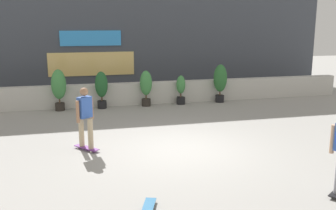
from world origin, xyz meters
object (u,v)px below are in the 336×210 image
at_px(potted_plant_1, 101,87).
at_px(potted_plant_4, 220,80).
at_px(skateboard_near_camera, 148,208).
at_px(skater_far_right, 85,116).
at_px(potted_plant_3, 181,89).
at_px(potted_plant_2, 146,86).
at_px(potted_plant_0, 59,87).

xyz_separation_m(potted_plant_1, potted_plant_4, (4.96, -0.00, 0.10)).
bearing_deg(potted_plant_4, skateboard_near_camera, -118.82).
relative_size(potted_plant_4, skateboard_near_camera, 1.96).
bearing_deg(skater_far_right, potted_plant_4, 41.01).
distance_m(skater_far_right, skateboard_near_camera, 3.97).
bearing_deg(potted_plant_3, skateboard_near_camera, -109.47).
bearing_deg(potted_plant_2, potted_plant_0, -180.00).
xyz_separation_m(potted_plant_1, skateboard_near_camera, (0.13, -8.78, -0.79)).
bearing_deg(skateboard_near_camera, potted_plant_2, 79.39).
distance_m(potted_plant_0, potted_plant_1, 1.61).
height_order(potted_plant_4, skateboard_near_camera, potted_plant_4).
height_order(potted_plant_0, skateboard_near_camera, potted_plant_0).
bearing_deg(potted_plant_3, potted_plant_1, 180.00).
bearing_deg(potted_plant_0, potted_plant_4, 0.00).
height_order(potted_plant_1, skater_far_right, skater_far_right).
bearing_deg(potted_plant_1, potted_plant_2, 0.00).
relative_size(potted_plant_3, potted_plant_4, 0.75).
height_order(potted_plant_2, skater_far_right, skater_far_right).
bearing_deg(potted_plant_1, skater_far_right, -99.16).
xyz_separation_m(potted_plant_3, skateboard_near_camera, (-3.10, -8.78, -0.57)).
xyz_separation_m(skater_far_right, skateboard_near_camera, (0.94, -3.76, -0.88)).
distance_m(potted_plant_3, skateboard_near_camera, 9.33).
bearing_deg(potted_plant_3, potted_plant_2, 180.00).
relative_size(potted_plant_2, potted_plant_4, 0.90).
bearing_deg(skateboard_near_camera, potted_plant_1, 90.86).
distance_m(potted_plant_0, potted_plant_3, 4.85).
bearing_deg(potted_plant_0, skateboard_near_camera, -78.79).
bearing_deg(potted_plant_0, potted_plant_3, 0.00).
relative_size(potted_plant_3, skateboard_near_camera, 1.46).
bearing_deg(potted_plant_3, skater_far_right, -128.87).
distance_m(potted_plant_2, potted_plant_4, 3.19).
relative_size(potted_plant_0, skater_far_right, 0.94).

